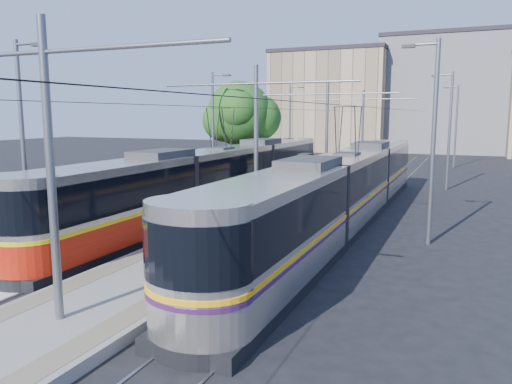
% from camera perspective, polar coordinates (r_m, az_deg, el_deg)
% --- Properties ---
extents(ground, '(160.00, 160.00, 0.00)m').
position_cam_1_polar(ground, '(16.19, -11.34, -9.84)').
color(ground, black).
rests_on(ground, ground).
extents(platform, '(4.00, 50.00, 0.30)m').
position_cam_1_polar(platform, '(31.27, 6.50, -0.42)').
color(platform, gray).
rests_on(platform, ground).
extents(tactile_strip_left, '(0.70, 50.00, 0.01)m').
position_cam_1_polar(tactile_strip_left, '(31.68, 3.99, 0.02)').
color(tactile_strip_left, gray).
rests_on(tactile_strip_left, platform).
extents(tactile_strip_right, '(0.70, 50.00, 0.01)m').
position_cam_1_polar(tactile_strip_right, '(30.87, 9.09, -0.30)').
color(tactile_strip_right, gray).
rests_on(tactile_strip_right, platform).
extents(rails, '(8.71, 70.00, 0.03)m').
position_cam_1_polar(rails, '(31.29, 6.50, -0.67)').
color(rails, gray).
rests_on(rails, ground).
extents(tram_left, '(2.43, 28.59, 5.50)m').
position_cam_1_polar(tram_left, '(27.37, -3.98, 1.60)').
color(tram_left, black).
rests_on(tram_left, ground).
extents(tram_right, '(2.43, 29.78, 5.50)m').
position_cam_1_polar(tram_right, '(23.73, 10.27, 0.73)').
color(tram_right, black).
rests_on(tram_right, ground).
extents(catenary, '(9.20, 70.00, 7.00)m').
position_cam_1_polar(catenary, '(28.16, 4.98, 7.53)').
color(catenary, slate).
rests_on(catenary, platform).
extents(street_lamps, '(15.18, 38.22, 8.00)m').
position_cam_1_polar(street_lamps, '(34.73, 8.53, 7.14)').
color(street_lamps, slate).
rests_on(street_lamps, ground).
extents(shelter, '(0.74, 1.17, 2.55)m').
position_cam_1_polar(shelter, '(30.10, 5.65, 2.10)').
color(shelter, black).
rests_on(shelter, platform).
extents(tree, '(5.23, 4.84, 7.60)m').
position_cam_1_polar(tree, '(37.23, -1.31, 8.81)').
color(tree, '#382314').
rests_on(tree, ground).
extents(building_left, '(16.32, 12.24, 14.24)m').
position_cam_1_polar(building_left, '(75.01, 8.75, 10.22)').
color(building_left, tan).
rests_on(building_left, ground).
extents(building_centre, '(18.36, 14.28, 15.95)m').
position_cam_1_polar(building_centre, '(76.69, 21.39, 10.33)').
color(building_centre, slate).
rests_on(building_centre, ground).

